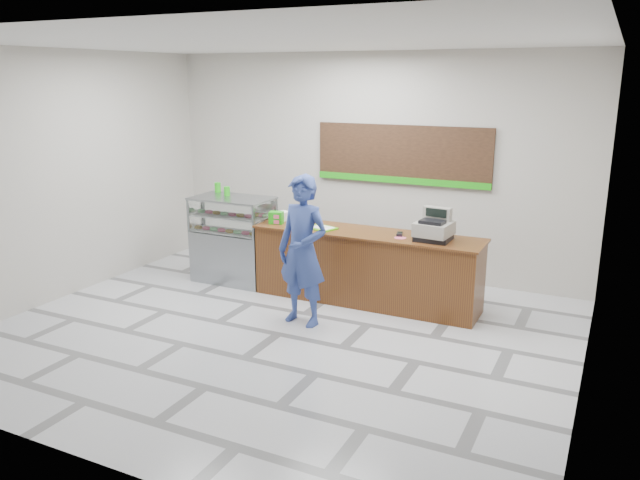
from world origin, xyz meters
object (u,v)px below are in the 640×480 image
at_px(serving_tray, 322,228).
at_px(customer, 303,251).
at_px(sales_counter, 366,267).
at_px(display_case, 233,239).
at_px(cash_register, 434,228).

bearing_deg(serving_tray, customer, -60.19).
relative_size(sales_counter, customer, 1.67).
distance_m(sales_counter, display_case, 2.23).
relative_size(sales_counter, cash_register, 6.50).
distance_m(sales_counter, serving_tray, 0.84).
height_order(cash_register, serving_tray, cash_register).
xyz_separation_m(serving_tray, customer, (0.20, -0.96, -0.07)).
bearing_deg(cash_register, customer, -137.82).
bearing_deg(serving_tray, sales_counter, 26.95).
bearing_deg(cash_register, display_case, -174.95).
bearing_deg(cash_register, sales_counter, -175.46).
distance_m(display_case, serving_tray, 1.62).
relative_size(display_case, serving_tray, 2.82).
height_order(display_case, customer, customer).
bearing_deg(customer, cash_register, 45.09).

